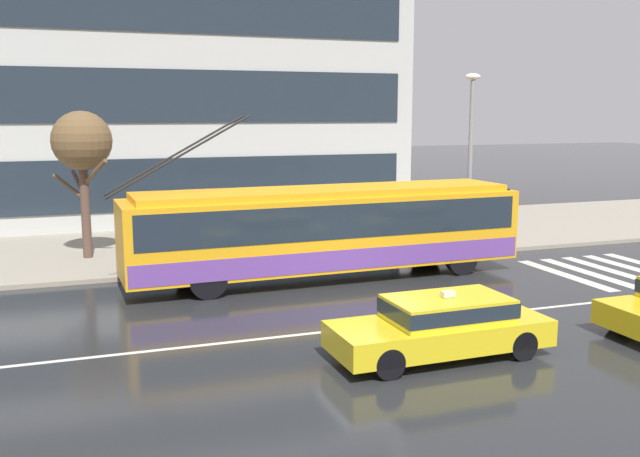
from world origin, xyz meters
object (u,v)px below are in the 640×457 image
Objects in this scene: taxi_oncoming_near at (442,324)px; pedestrian_at_shelter at (394,202)px; trolleybus at (326,229)px; street_tree_bare at (82,144)px; street_lamp at (471,145)px; pedestrian_approaching_curb at (199,217)px.

pedestrian_at_shelter is (4.05, 10.91, 1.06)m from taxi_oncoming_near.
street_tree_bare is at bearing 144.18° from trolleybus.
street_lamp reaches higher than trolleybus.
street_lamp is at bearing 56.32° from taxi_oncoming_near.
pedestrian_approaching_curb is 4.68m from street_tree_bare.
street_tree_bare reaches higher than trolleybus.
trolleybus is 2.01× the size of street_lamp.
trolleybus is 6.35× the size of pedestrian_at_shelter.
trolleybus is 5.27m from pedestrian_at_shelter.
pedestrian_at_shelter is 7.34m from pedestrian_approaching_curb.
trolleybus is 4.43m from pedestrian_approaching_curb.
street_tree_bare is at bearing 118.64° from taxi_oncoming_near.
pedestrian_approaching_curb is at bearing -175.00° from pedestrian_at_shelter.
trolleybus is at bearing 89.08° from taxi_oncoming_near.
pedestrian_at_shelter is 0.40× the size of street_tree_bare.
street_tree_bare is (-6.75, 12.36, 3.29)m from taxi_oncoming_near.
pedestrian_approaching_curb is at bearing -30.96° from street_tree_bare.
street_lamp is (9.73, -0.55, 2.20)m from pedestrian_approaching_curb.
taxi_oncoming_near is 0.93× the size of street_tree_bare.
trolleybus is 2.72× the size of taxi_oncoming_near.
pedestrian_at_shelter is at bearing 153.83° from street_lamp.
pedestrian_at_shelter is at bearing 41.71° from trolleybus.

